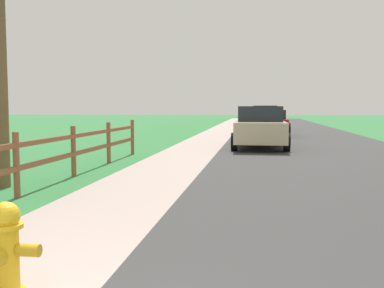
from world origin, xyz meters
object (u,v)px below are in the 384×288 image
Objects in this scene: fire_hydrant at (5,247)px; parked_car_red at (269,122)px; parked_car_white at (265,118)px; parked_suv_beige at (260,128)px.

parked_car_red reaches higher than fire_hydrant.
parked_car_white is (2.60, 28.21, 0.41)m from fire_hydrant.
fire_hydrant is 0.17× the size of parked_suv_beige.
fire_hydrant is 28.34m from parked_car_white.
parked_car_red is 7.02m from parked_car_white.
parked_car_white reaches higher than parked_suv_beige.
fire_hydrant is 0.18× the size of parked_car_red.
parked_suv_beige is 1.03× the size of parked_car_red.
parked_car_red is at bearing -89.20° from parked_car_white.
parked_car_red is at bearing 82.74° from fire_hydrant.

